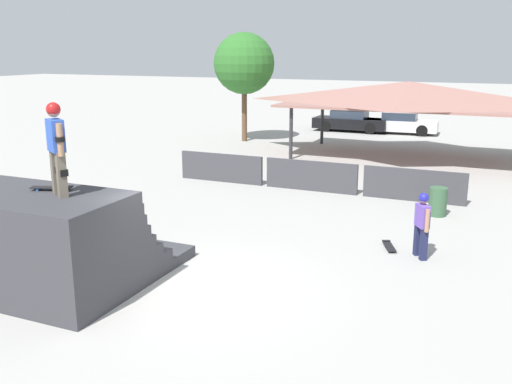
{
  "coord_description": "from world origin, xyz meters",
  "views": [
    {
      "loc": [
        5.58,
        -9.46,
        4.8
      ],
      "look_at": [
        -0.28,
        3.92,
        1.13
      ],
      "focal_mm": 40.0,
      "sensor_mm": 36.0,
      "label": 1
    }
  ],
  "objects_px": {
    "trash_bin": "(438,202)",
    "parked_car_white": "(401,123)",
    "parked_car_black": "(351,121)",
    "skater_on_deck": "(56,143)",
    "tree_far_back": "(244,64)",
    "skateboard_on_ground": "(389,246)",
    "bystander_walking": "(422,220)",
    "skateboard_on_deck": "(53,188)"
  },
  "relations": [
    {
      "from": "bystander_walking",
      "to": "parked_car_black",
      "type": "relative_size",
      "value": 0.36
    },
    {
      "from": "tree_far_back",
      "to": "trash_bin",
      "type": "height_order",
      "value": "tree_far_back"
    },
    {
      "from": "tree_far_back",
      "to": "parked_car_white",
      "type": "bearing_deg",
      "value": 40.88
    },
    {
      "from": "skater_on_deck",
      "to": "skateboard_on_ground",
      "type": "xyz_separation_m",
      "value": [
        5.4,
        5.33,
        -3.02
      ]
    },
    {
      "from": "skater_on_deck",
      "to": "bystander_walking",
      "type": "distance_m",
      "value": 8.22
    },
    {
      "from": "tree_far_back",
      "to": "parked_car_black",
      "type": "relative_size",
      "value": 1.28
    },
    {
      "from": "skater_on_deck",
      "to": "tree_far_back",
      "type": "relative_size",
      "value": 0.32
    },
    {
      "from": "parked_car_black",
      "to": "parked_car_white",
      "type": "distance_m",
      "value": 2.93
    },
    {
      "from": "trash_bin",
      "to": "tree_far_back",
      "type": "bearing_deg",
      "value": 136.58
    },
    {
      "from": "bystander_walking",
      "to": "trash_bin",
      "type": "height_order",
      "value": "bystander_walking"
    },
    {
      "from": "skater_on_deck",
      "to": "tree_far_back",
      "type": "xyz_separation_m",
      "value": [
        -5.02,
        19.35,
        0.98
      ]
    },
    {
      "from": "skateboard_on_ground",
      "to": "parked_car_black",
      "type": "distance_m",
      "value": 20.89
    },
    {
      "from": "skater_on_deck",
      "to": "tree_far_back",
      "type": "height_order",
      "value": "tree_far_back"
    },
    {
      "from": "bystander_walking",
      "to": "tree_far_back",
      "type": "height_order",
      "value": "tree_far_back"
    },
    {
      "from": "parked_car_white",
      "to": "bystander_walking",
      "type": "bearing_deg",
      "value": -81.51
    },
    {
      "from": "skateboard_on_deck",
      "to": "parked_car_black",
      "type": "height_order",
      "value": "skateboard_on_deck"
    },
    {
      "from": "bystander_walking",
      "to": "parked_car_white",
      "type": "bearing_deg",
      "value": -21.89
    },
    {
      "from": "skateboard_on_deck",
      "to": "parked_car_black",
      "type": "bearing_deg",
      "value": 71.08
    },
    {
      "from": "trash_bin",
      "to": "parked_car_white",
      "type": "height_order",
      "value": "parked_car_white"
    },
    {
      "from": "parked_car_white",
      "to": "parked_car_black",
      "type": "bearing_deg",
      "value": -177.04
    },
    {
      "from": "skater_on_deck",
      "to": "parked_car_black",
      "type": "height_order",
      "value": "skater_on_deck"
    },
    {
      "from": "skater_on_deck",
      "to": "parked_car_white",
      "type": "relative_size",
      "value": 0.43
    },
    {
      "from": "skateboard_on_deck",
      "to": "parked_car_white",
      "type": "xyz_separation_m",
      "value": [
        2.59,
        25.33,
        -1.51
      ]
    },
    {
      "from": "bystander_walking",
      "to": "skateboard_on_deck",
      "type": "bearing_deg",
      "value": 92.57
    },
    {
      "from": "skateboard_on_ground",
      "to": "parked_car_white",
      "type": "bearing_deg",
      "value": -13.77
    },
    {
      "from": "parked_car_black",
      "to": "tree_far_back",
      "type": "bearing_deg",
      "value": -124.96
    },
    {
      "from": "skateboard_on_ground",
      "to": "tree_far_back",
      "type": "distance_m",
      "value": 17.91
    },
    {
      "from": "skater_on_deck",
      "to": "bystander_walking",
      "type": "bearing_deg",
      "value": 71.14
    },
    {
      "from": "skateboard_on_deck",
      "to": "skater_on_deck",
      "type": "bearing_deg",
      "value": -50.18
    },
    {
      "from": "skateboard_on_ground",
      "to": "parked_car_white",
      "type": "xyz_separation_m",
      "value": [
        -3.22,
        20.24,
        0.54
      ]
    },
    {
      "from": "parked_car_black",
      "to": "parked_car_white",
      "type": "xyz_separation_m",
      "value": [
        2.92,
        0.28,
        -0.0
      ]
    },
    {
      "from": "trash_bin",
      "to": "parked_car_black",
      "type": "distance_m",
      "value": 17.9
    },
    {
      "from": "bystander_walking",
      "to": "trash_bin",
      "type": "bearing_deg",
      "value": -32.31
    },
    {
      "from": "tree_far_back",
      "to": "skater_on_deck",
      "type": "bearing_deg",
      "value": -75.47
    },
    {
      "from": "parked_car_black",
      "to": "parked_car_white",
      "type": "height_order",
      "value": "same"
    },
    {
      "from": "skater_on_deck",
      "to": "skateboard_on_deck",
      "type": "xyz_separation_m",
      "value": [
        -0.41,
        0.24,
        -0.97
      ]
    },
    {
      "from": "bystander_walking",
      "to": "skateboard_on_ground",
      "type": "bearing_deg",
      "value": 31.76
    },
    {
      "from": "skateboard_on_deck",
      "to": "skateboard_on_ground",
      "type": "height_order",
      "value": "skateboard_on_deck"
    },
    {
      "from": "trash_bin",
      "to": "parked_car_black",
      "type": "bearing_deg",
      "value": 112.67
    },
    {
      "from": "skateboard_on_deck",
      "to": "parked_car_black",
      "type": "xyz_separation_m",
      "value": [
        -0.33,
        25.05,
        -1.51
      ]
    },
    {
      "from": "bystander_walking",
      "to": "tree_far_back",
      "type": "relative_size",
      "value": 0.28
    },
    {
      "from": "skateboard_on_ground",
      "to": "parked_car_white",
      "type": "distance_m",
      "value": 20.5
    }
  ]
}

